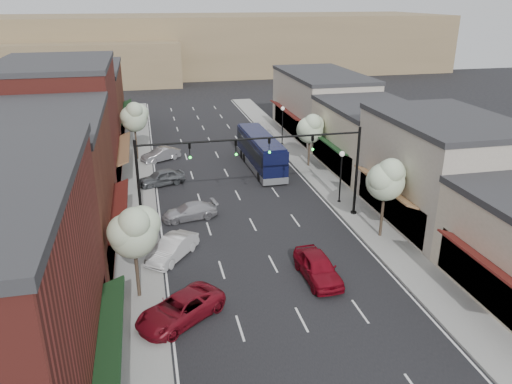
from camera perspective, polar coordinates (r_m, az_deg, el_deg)
ground at (r=30.35m, az=2.92°, el=-10.04°), size 160.00×160.00×0.00m
sidewalk_left at (r=46.16m, az=-13.46°, el=0.89°), size 2.80×73.00×0.15m
sidewalk_right at (r=48.70m, az=6.67°, el=2.44°), size 2.80×73.00×0.15m
curb_left at (r=46.15m, az=-11.72°, el=1.03°), size 0.25×73.00×0.17m
curb_right at (r=48.27m, az=5.09°, el=2.33°), size 0.25×73.00×0.17m
bldg_left_midnear at (r=33.58m, az=-24.04°, el=0.07°), size 10.14×14.10×9.40m
bldg_left_midfar at (r=46.60m, az=-21.26°, el=7.07°), size 10.14×14.10×10.90m
bldg_left_far at (r=62.38m, az=-19.24°, el=9.51°), size 10.14×18.10×8.40m
bldg_right_midnear at (r=39.13m, az=20.33°, el=2.34°), size 9.14×12.10×7.90m
bldg_right_midfar at (r=49.33m, az=12.87°, el=6.05°), size 9.14×12.10×6.40m
bldg_right_far at (r=61.79m, az=7.42°, el=9.94°), size 9.14×16.10×7.40m
hill_far at (r=115.51m, az=-9.49°, el=16.33°), size 120.00×30.00×12.00m
hill_near at (r=105.07m, az=-23.05°, el=13.38°), size 50.00×20.00×8.00m
signal_mast_right at (r=37.01m, az=8.17°, el=3.60°), size 8.22×0.46×7.00m
signal_mast_left at (r=34.76m, az=-9.48°, el=2.33°), size 8.22×0.46×7.00m
tree_right_near at (r=34.65m, az=14.71°, el=1.54°), size 2.85×2.65×5.95m
tree_right_far at (r=48.88m, az=6.25°, el=7.32°), size 2.85×2.65×5.43m
tree_left_near at (r=27.42m, az=-13.79°, el=-4.29°), size 2.85×2.65×5.69m
tree_left_far at (r=52.05m, az=-13.75°, el=8.40°), size 2.85×2.65×6.13m
lamp_post_near at (r=40.49m, az=9.71°, el=2.67°), size 0.44×0.44×4.44m
lamp_post_far at (r=56.42m, az=3.05°, el=8.30°), size 0.44×0.44×4.44m
coach_bus at (r=48.87m, az=0.53°, el=4.70°), size 2.65×10.88×3.31m
red_hatchback at (r=30.30m, az=7.07°, el=-8.51°), size 2.06×4.71×1.58m
parked_car_a at (r=26.93m, az=-8.65°, el=-13.07°), size 5.34×4.80×1.38m
parked_car_b at (r=32.76m, az=-9.53°, el=-6.37°), size 3.78×4.35×1.42m
parked_car_c at (r=38.25m, az=-7.59°, el=-2.20°), size 4.44×2.35×1.23m
parked_car_d at (r=45.43m, az=-10.76°, el=1.64°), size 4.52×2.95×1.43m
parked_car_e at (r=52.32m, az=-10.83°, el=4.23°), size 4.24×3.15×1.33m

